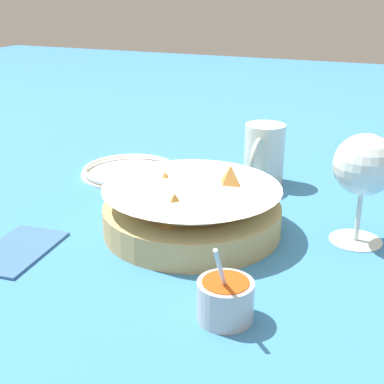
% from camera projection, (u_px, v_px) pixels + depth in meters
% --- Properties ---
extents(ground_plane, '(4.00, 4.00, 0.00)m').
position_uv_depth(ground_plane, '(172.00, 233.00, 0.78)').
color(ground_plane, teal).
extents(food_basket, '(0.26, 0.26, 0.10)m').
position_uv_depth(food_basket, '(192.00, 211.00, 0.78)').
color(food_basket, tan).
rests_on(food_basket, ground_plane).
extents(sauce_cup, '(0.07, 0.06, 0.10)m').
position_uv_depth(sauce_cup, '(225.00, 298.00, 0.57)').
color(sauce_cup, '#B7B7BC').
rests_on(sauce_cup, ground_plane).
extents(wine_glass, '(0.09, 0.09, 0.16)m').
position_uv_depth(wine_glass, '(364.00, 168.00, 0.72)').
color(wine_glass, silver).
rests_on(wine_glass, ground_plane).
extents(beer_mug, '(0.11, 0.07, 0.11)m').
position_uv_depth(beer_mug, '(264.00, 157.00, 0.96)').
color(beer_mug, silver).
rests_on(beer_mug, ground_plane).
extents(side_plate, '(0.18, 0.18, 0.01)m').
position_uv_depth(side_plate, '(130.00, 171.00, 1.02)').
color(side_plate, white).
rests_on(side_plate, ground_plane).
extents(napkin, '(0.15, 0.10, 0.01)m').
position_uv_depth(napkin, '(17.00, 249.00, 0.73)').
color(napkin, '#38608E').
rests_on(napkin, ground_plane).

